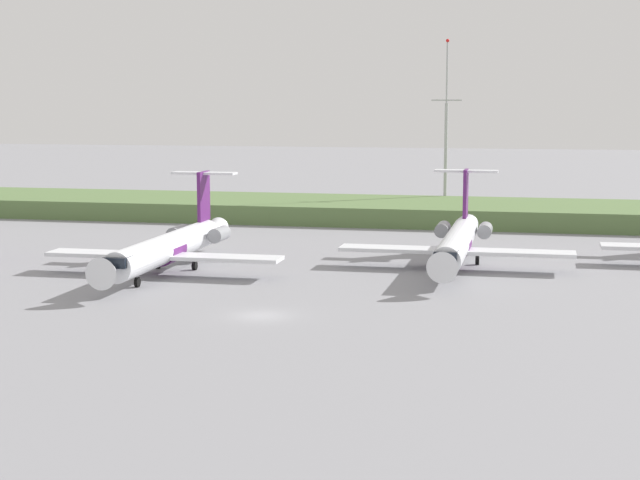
{
  "coord_description": "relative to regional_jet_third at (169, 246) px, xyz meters",
  "views": [
    {
      "loc": [
        20.59,
        -73.64,
        16.38
      ],
      "look_at": [
        0.0,
        21.34,
        3.0
      ],
      "focal_mm": 57.02,
      "sensor_mm": 36.0,
      "label": 1
    }
  ],
  "objects": [
    {
      "name": "grass_berm",
      "position": [
        13.91,
        47.35,
        -1.26
      ],
      "size": [
        320.0,
        20.0,
        2.56
      ],
      "primitive_type": "cube",
      "color": "#597542",
      "rests_on": "ground"
    },
    {
      "name": "ground_plane",
      "position": [
        13.91,
        12.72,
        -2.54
      ],
      "size": [
        500.0,
        500.0,
        0.0
      ],
      "primitive_type": "plane",
      "color": "gray"
    },
    {
      "name": "regional_jet_fourth",
      "position": [
        26.72,
        9.07,
        0.0
      ],
      "size": [
        22.81,
        31.0,
        9.0
      ],
      "color": "silver",
      "rests_on": "ground"
    },
    {
      "name": "antenna_mast",
      "position": [
        21.05,
        57.54,
        7.86
      ],
      "size": [
        4.4,
        0.5,
        25.14
      ],
      "color": "#B2B2B7",
      "rests_on": "ground"
    },
    {
      "name": "regional_jet_third",
      "position": [
        0.0,
        0.0,
        0.0
      ],
      "size": [
        22.81,
        31.0,
        9.0
      ],
      "color": "silver",
      "rests_on": "ground"
    }
  ]
}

